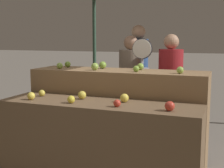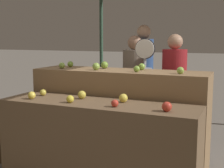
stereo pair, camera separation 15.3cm
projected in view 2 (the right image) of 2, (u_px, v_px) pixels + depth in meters
The scene contains 20 objects.
display_counter_front at pixel (97, 144), 3.20m from camera, with size 2.06×0.55×0.88m, color brown.
display_counter_back at pixel (119, 118), 3.72m from camera, with size 2.06×0.55×1.15m, color olive.
apple_front_0 at pixel (32, 95), 3.31m from camera, with size 0.08×0.08×0.08m, color yellow.
apple_front_1 at pixel (70, 99), 3.11m from camera, with size 0.08×0.08×0.08m, color gold.
apple_front_2 at pixel (115, 103), 2.93m from camera, with size 0.07×0.07×0.07m, color red.
apple_front_3 at pixel (167, 107), 2.74m from camera, with size 0.09×0.09×0.09m, color red.
apple_front_4 at pixel (43, 92), 3.50m from camera, with size 0.07×0.07×0.07m, color gold.
apple_front_5 at pixel (82, 95), 3.31m from camera, with size 0.09×0.09×0.09m, color gold.
apple_front_6 at pixel (123, 98), 3.14m from camera, with size 0.09×0.09×0.09m, color yellow.
apple_back_0 at pixel (62, 66), 3.82m from camera, with size 0.08×0.08×0.08m, color #8EB247.
apple_back_1 at pixel (96, 66), 3.63m from camera, with size 0.09×0.09×0.09m, color #8EB247.
apple_back_2 at pixel (137, 69), 3.43m from camera, with size 0.07×0.07×0.07m, color #7AA338.
apple_back_3 at pixel (180, 70), 3.24m from camera, with size 0.08×0.08×0.08m, color #8EB247.
apple_back_4 at pixel (70, 64), 4.02m from camera, with size 0.08×0.08×0.08m, color #7AA338.
apple_back_5 at pixel (104, 65), 3.82m from camera, with size 0.09×0.09×0.09m, color #7AA338.
apple_back_6 at pixel (142, 67), 3.64m from camera, with size 0.08×0.08×0.08m, color #84AD3D.
produce_scale at pixel (144, 71), 4.07m from camera, with size 0.27×0.20×1.52m.
person_vendor_at_scale at pixel (174, 83), 4.29m from camera, with size 0.35×0.35×1.58m.
person_customer_left at pixel (134, 81), 4.57m from camera, with size 0.38×0.38×1.56m.
person_customer_right at pixel (143, 69), 5.18m from camera, with size 0.41×0.41×1.73m.
Camera 2 is at (1.35, -2.76, 1.52)m, focal length 50.00 mm.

